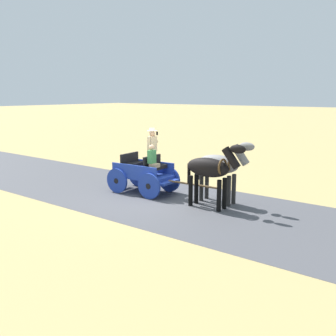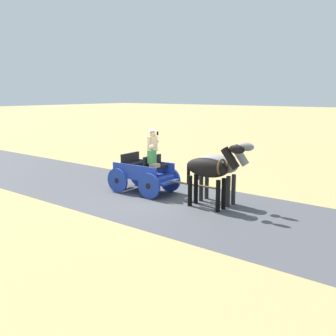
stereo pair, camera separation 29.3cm
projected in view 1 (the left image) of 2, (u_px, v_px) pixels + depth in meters
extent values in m
plane|color=tan|center=(152.00, 198.00, 13.92)|extent=(200.00, 200.00, 0.00)
cube|color=#4C4C51|center=(152.00, 198.00, 13.92)|extent=(5.44, 160.00, 0.01)
cube|color=#1E3899|center=(143.00, 176.00, 14.61)|extent=(1.31, 2.26, 0.12)
cube|color=#1E3899|center=(152.00, 166.00, 15.02)|extent=(0.17, 2.09, 0.44)
cube|color=#1E3899|center=(134.00, 171.00, 14.10)|extent=(0.17, 2.09, 0.44)
cube|color=#1E3899|center=(169.00, 182.00, 13.96)|extent=(1.09, 0.29, 0.08)
cube|color=#1E3899|center=(120.00, 176.00, 15.31)|extent=(0.73, 0.24, 0.06)
cube|color=black|center=(156.00, 168.00, 14.21)|extent=(1.04, 0.41, 0.14)
cube|color=black|center=(152.00, 161.00, 14.26)|extent=(1.02, 0.13, 0.44)
cube|color=black|center=(133.00, 165.00, 14.81)|extent=(1.04, 0.41, 0.14)
cube|color=black|center=(129.00, 159.00, 14.87)|extent=(1.02, 0.13, 0.44)
cylinder|color=#1E3899|center=(169.00, 179.00, 14.75)|extent=(0.15, 0.96, 0.96)
cylinder|color=black|center=(169.00, 179.00, 14.75)|extent=(0.13, 0.22, 0.21)
cylinder|color=#1E3899|center=(149.00, 186.00, 13.70)|extent=(0.15, 0.96, 0.96)
cylinder|color=black|center=(149.00, 186.00, 13.70)|extent=(0.13, 0.22, 0.21)
cylinder|color=#1E3899|center=(138.00, 175.00, 15.60)|extent=(0.15, 0.96, 0.96)
cylinder|color=black|center=(138.00, 175.00, 15.60)|extent=(0.13, 0.22, 0.21)
cylinder|color=#1E3899|center=(117.00, 181.00, 14.55)|extent=(0.15, 0.96, 0.96)
cylinder|color=black|center=(117.00, 181.00, 14.55)|extent=(0.13, 0.22, 0.21)
cylinder|color=brown|center=(192.00, 184.00, 13.41)|extent=(0.17, 2.00, 0.07)
cylinder|color=black|center=(151.00, 150.00, 13.83)|extent=(0.02, 0.02, 1.30)
cylinder|color=#998466|center=(152.00, 163.00, 14.46)|extent=(0.22, 0.22, 0.90)
cube|color=tan|center=(152.00, 144.00, 14.31)|extent=(0.35, 0.24, 0.56)
sphere|color=tan|center=(152.00, 133.00, 14.24)|extent=(0.22, 0.22, 0.22)
cylinder|color=beige|center=(152.00, 131.00, 14.22)|extent=(0.36, 0.36, 0.01)
cylinder|color=beige|center=(152.00, 129.00, 14.21)|extent=(0.20, 0.20, 0.10)
cylinder|color=tan|center=(156.00, 139.00, 14.40)|extent=(0.26, 0.09, 0.32)
cube|color=black|center=(157.00, 133.00, 14.40)|extent=(0.02, 0.07, 0.14)
cube|color=#998466|center=(154.00, 165.00, 13.91)|extent=(0.30, 0.33, 0.14)
cube|color=#387F47|center=(152.00, 157.00, 13.92)|extent=(0.31, 0.21, 0.48)
sphere|color=tan|center=(152.00, 147.00, 13.85)|extent=(0.20, 0.20, 0.20)
ellipsoid|color=gray|center=(218.00, 164.00, 13.12)|extent=(0.57, 1.56, 0.64)
cylinder|color=#272726|center=(234.00, 189.00, 13.10)|extent=(0.15, 0.15, 1.05)
cylinder|color=#272726|center=(229.00, 191.00, 12.82)|extent=(0.15, 0.15, 1.05)
cylinder|color=#272726|center=(207.00, 184.00, 13.76)|extent=(0.15, 0.15, 1.05)
cylinder|color=#272726|center=(201.00, 186.00, 13.47)|extent=(0.15, 0.15, 1.05)
cylinder|color=gray|center=(240.00, 155.00, 12.54)|extent=(0.26, 0.65, 0.73)
ellipsoid|color=gray|center=(247.00, 147.00, 12.35)|extent=(0.22, 0.54, 0.28)
cube|color=#272726|center=(240.00, 154.00, 12.55)|extent=(0.06, 0.50, 0.56)
cylinder|color=#272726|center=(200.00, 170.00, 13.63)|extent=(0.11, 0.11, 0.70)
torus|color=brown|center=(232.00, 163.00, 12.78)|extent=(0.55, 0.07, 0.55)
ellipsoid|color=black|center=(208.00, 167.00, 12.52)|extent=(0.58, 1.57, 0.64)
cylinder|color=black|center=(224.00, 194.00, 12.51)|extent=(0.15, 0.15, 1.05)
cylinder|color=black|center=(219.00, 196.00, 12.23)|extent=(0.15, 0.15, 1.05)
cylinder|color=black|center=(196.00, 189.00, 13.15)|extent=(0.15, 0.15, 1.05)
cylinder|color=black|center=(191.00, 191.00, 12.86)|extent=(0.15, 0.15, 1.05)
cylinder|color=black|center=(231.00, 158.00, 11.96)|extent=(0.27, 0.65, 0.73)
ellipsoid|color=black|center=(238.00, 149.00, 11.77)|extent=(0.23, 0.54, 0.28)
cube|color=black|center=(231.00, 157.00, 11.96)|extent=(0.07, 0.50, 0.56)
cylinder|color=black|center=(189.00, 174.00, 13.01)|extent=(0.11, 0.11, 0.70)
torus|color=brown|center=(223.00, 167.00, 12.19)|extent=(0.55, 0.08, 0.55)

